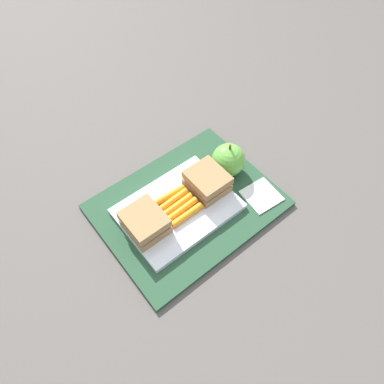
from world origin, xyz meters
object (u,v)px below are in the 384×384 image
apple (228,160)px  paper_napkin (261,196)px  food_tray (178,209)px  carrot_sticks_bundle (177,205)px  sandwich_half_left (145,222)px  sandwich_half_right (207,181)px

apple → paper_napkin: 0.10m
food_tray → carrot_sticks_bundle: bearing=147.4°
carrot_sticks_bundle → paper_napkin: size_ratio=1.12×
food_tray → apple: (0.15, 0.01, 0.03)m
sandwich_half_left → sandwich_half_right: (0.16, 0.00, 0.00)m
food_tray → sandwich_half_left: (-0.08, 0.00, 0.03)m
sandwich_half_right → apple: bearing=11.0°
paper_napkin → food_tray: bearing=152.6°
paper_napkin → sandwich_half_right: bearing=134.6°
sandwich_half_left → paper_napkin: 0.25m
carrot_sticks_bundle → paper_napkin: (0.16, -0.08, -0.02)m
carrot_sticks_bundle → food_tray: bearing=-32.6°
food_tray → sandwich_half_right: size_ratio=2.88×
carrot_sticks_bundle → paper_napkin: 0.18m
sandwich_half_left → sandwich_half_right: 0.16m
sandwich_half_right → carrot_sticks_bundle: bearing=179.9°
sandwich_half_left → carrot_sticks_bundle: sandwich_half_left is taller
carrot_sticks_bundle → paper_napkin: carrot_sticks_bundle is taller
apple → paper_napkin: bearing=-83.8°
food_tray → sandwich_half_right: (0.08, 0.00, 0.03)m
sandwich_half_left → apple: size_ratio=0.96×
sandwich_half_right → paper_napkin: bearing=-45.4°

